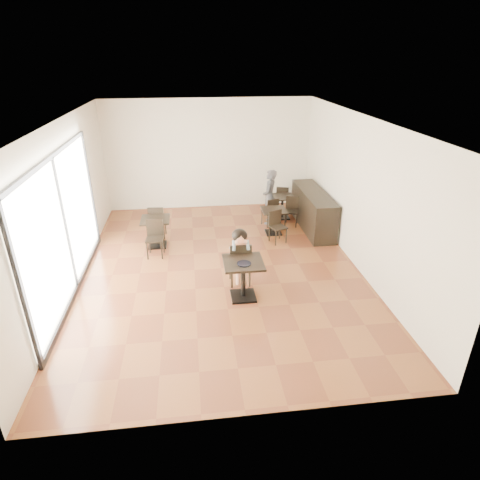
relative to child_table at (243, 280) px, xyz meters
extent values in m
cube|color=brown|center=(-0.34, 1.20, -0.40)|extent=(6.00, 8.00, 0.01)
cube|color=white|center=(-0.34, 1.20, 2.80)|extent=(6.00, 8.00, 0.01)
cube|color=silver|center=(-0.34, 5.20, 1.20)|extent=(6.00, 0.01, 3.20)
cube|color=silver|center=(-0.34, -2.80, 1.20)|extent=(6.00, 0.01, 3.20)
cube|color=silver|center=(-3.34, 1.20, 1.20)|extent=(0.01, 8.00, 3.20)
cube|color=silver|center=(2.66, 1.20, 1.20)|extent=(0.01, 8.00, 3.20)
cube|color=white|center=(-3.31, 0.70, 1.00)|extent=(0.04, 4.50, 2.60)
cylinder|color=black|center=(0.00, -0.10, 0.40)|extent=(0.27, 0.27, 0.02)
imported|color=#3E3F44|center=(1.21, 3.67, 0.36)|extent=(0.52, 0.64, 1.51)
cube|color=black|center=(2.31, 3.20, 0.10)|extent=(0.60, 2.40, 1.00)
camera|label=1|loc=(-0.89, -6.56, 3.95)|focal=30.00mm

